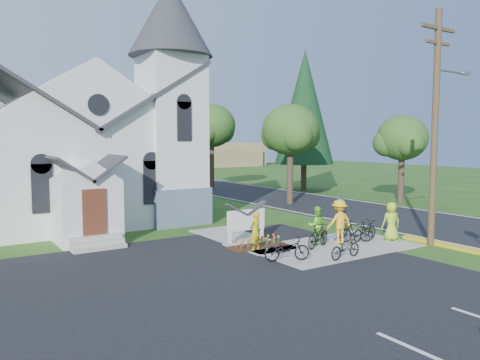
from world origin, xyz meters
TOP-DOWN VIEW (x-y plane):
  - ground at (0.00, 0.00)m, footprint 120.00×120.00m
  - parking_lot at (-7.00, -2.00)m, footprint 20.00×16.00m
  - road at (10.00, 15.00)m, footprint 8.00×90.00m
  - sidewalk at (1.50, 0.50)m, footprint 7.00×4.00m
  - church at (-5.48, 12.48)m, footprint 12.35×12.00m
  - church_sign at (-1.20, 3.20)m, footprint 2.20×0.40m
  - flower_bed at (-1.20, 2.30)m, footprint 2.60×1.10m
  - utility_pole at (5.36, -1.50)m, footprint 3.45×0.28m
  - tree_road_near at (8.50, 12.00)m, footprint 4.00×4.00m
  - tree_road_mid at (9.00, 24.00)m, footprint 4.40×4.40m
  - tree_road_far at (15.50, 8.00)m, footprint 3.60×3.60m
  - conifer at (15.00, 18.00)m, footprint 5.20×5.20m
  - distant_hills at (3.36, 56.33)m, footprint 61.00×10.00m
  - cyclist_0 at (-1.70, 1.79)m, footprint 0.65×0.50m
  - bike_0 at (-1.70, -0.27)m, footprint 1.84×1.24m
  - cyclist_1 at (1.10, 1.19)m, footprint 0.98×0.87m
  - bike_1 at (0.72, 0.67)m, footprint 1.74×1.00m
  - cyclist_2 at (2.60, 1.23)m, footprint 1.24×0.89m
  - bike_2 at (0.39, -1.20)m, footprint 1.66×0.71m
  - cyclist_3 at (2.11, 0.84)m, footprint 1.33×0.89m
  - bike_3 at (2.85, 0.55)m, footprint 1.66×1.09m
  - cyclist_4 at (4.44, -0.07)m, footprint 0.99×0.80m
  - bike_4 at (3.47, 0.60)m, footprint 1.78×0.85m

SIDE VIEW (x-z plane):
  - ground at x=0.00m, z-range 0.00..0.00m
  - parking_lot at x=-7.00m, z-range 0.00..0.02m
  - road at x=10.00m, z-range 0.00..0.02m
  - sidewalk at x=1.50m, z-range 0.00..0.05m
  - flower_bed at x=-1.20m, z-range 0.00..0.07m
  - bike_2 at x=0.39m, z-range 0.05..0.90m
  - bike_4 at x=3.47m, z-range 0.05..0.95m
  - bike_0 at x=-1.70m, z-range 0.05..0.96m
  - bike_3 at x=2.85m, z-range 0.05..1.02m
  - bike_1 at x=0.72m, z-range 0.05..1.06m
  - cyclist_0 at x=-1.70m, z-range 0.05..1.63m
  - cyclist_1 at x=1.10m, z-range 0.05..1.70m
  - cyclist_4 at x=4.44m, z-range 0.05..1.79m
  - cyclist_3 at x=2.11m, z-range 0.05..1.96m
  - cyclist_2 at x=2.60m, z-range 0.05..2.00m
  - church_sign at x=-1.20m, z-range 0.18..1.88m
  - distant_hills at x=3.36m, z-range -0.63..4.97m
  - tree_road_far at x=15.50m, z-range 1.48..7.78m
  - tree_road_near at x=8.50m, z-range 1.68..8.73m
  - church at x=-5.48m, z-range -1.25..11.75m
  - utility_pole at x=5.36m, z-range 0.40..10.40m
  - tree_road_mid at x=9.00m, z-range 1.88..9.68m
  - conifer at x=15.00m, z-range 1.19..13.59m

